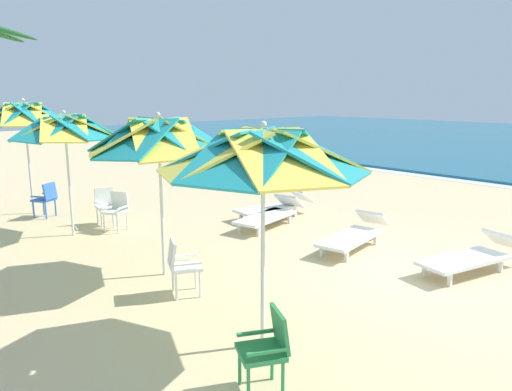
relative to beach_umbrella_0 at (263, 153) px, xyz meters
name	(u,v)px	position (x,y,z in m)	size (l,w,h in m)	color
ground_plane	(412,275)	(0.02, 3.43, -2.33)	(80.00, 80.00, 0.00)	beige
beach_umbrella_0	(263,153)	(0.00, 0.00, 0.00)	(2.42, 2.42, 2.69)	silver
plastic_chair_0	(267,346)	(0.70, -0.59, -1.83)	(0.59, 0.61, 0.87)	#2D8C4C
beach_umbrella_1	(159,138)	(-2.82, 0.38, -0.03)	(2.34, 2.34, 2.70)	silver
plastic_chair_1	(181,264)	(-1.91, 0.13, -1.83)	(0.59, 0.61, 0.87)	white
beach_umbrella_2	(65,128)	(-6.16, 0.19, -0.04)	(2.24, 2.24, 2.66)	silver
plastic_chair_2	(117,208)	(-5.88, 1.08, -1.83)	(0.60, 0.62, 0.87)	white
plastic_chair_3	(106,204)	(-6.50, 1.12, -1.83)	(0.54, 0.51, 0.87)	white
beach_umbrella_3	(24,115)	(-8.79, 0.23, 0.15)	(2.16, 2.16, 2.89)	silver
plastic_chair_4	(46,198)	(-8.12, 0.34, -1.83)	(0.62, 0.61, 0.87)	blue
sun_lounger_0	(472,256)	(0.61, 4.31, -2.05)	(1.10, 2.23, 0.62)	white
sun_lounger_1	(355,234)	(-1.54, 3.94, -2.05)	(1.00, 2.22, 0.62)	white
sun_lounger_2	(270,214)	(-3.83, 3.84, -2.05)	(1.08, 2.23, 0.62)	white
sun_lounger_3	(275,206)	(-4.34, 4.51, -2.05)	(0.87, 2.20, 0.62)	white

